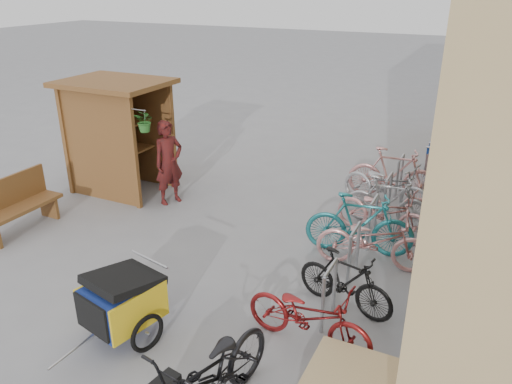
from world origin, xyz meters
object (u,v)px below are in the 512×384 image
at_px(shopping_carts, 443,154).
at_px(bike_0, 309,316).
at_px(cargo_bike, 207,381).
at_px(bike_3, 360,224).
at_px(person_kiosk, 169,163).
at_px(bike_2, 373,241).
at_px(bike_1, 345,281).
at_px(bike_7, 393,174).
at_px(bike_5, 387,201).
at_px(child_trailer, 122,300).
at_px(kiosk, 114,121).
at_px(bike_6, 386,186).
at_px(bike_4, 383,212).
at_px(bench, 16,204).

xyz_separation_m(shopping_carts, bike_0, (-0.78, -6.79, -0.15)).
xyz_separation_m(cargo_bike, bike_3, (0.48, 4.12, 0.02)).
relative_size(person_kiosk, bike_2, 0.97).
relative_size(bike_1, bike_7, 0.80).
bearing_deg(bike_1, bike_7, 16.74).
bearing_deg(cargo_bike, bike_5, 92.50).
distance_m(child_trailer, bike_0, 2.37).
xyz_separation_m(kiosk, bike_0, (5.50, -3.04, -1.11)).
xyz_separation_m(person_kiosk, bike_3, (4.06, -0.38, -0.33)).
height_order(child_trailer, bike_5, bike_5).
bearing_deg(bike_0, bike_6, 6.62).
xyz_separation_m(shopping_carts, bike_3, (-0.82, -4.23, -0.06)).
bearing_deg(bike_4, cargo_bike, -177.35).
height_order(bike_0, bike_5, bike_5).
distance_m(bike_1, bike_5, 2.87).
bearing_deg(cargo_bike, kiosk, 146.87).
relative_size(child_trailer, bike_6, 0.88).
bearing_deg(bike_5, bike_2, -175.93).
distance_m(child_trailer, bike_5, 5.22).
height_order(kiosk, bike_2, kiosk).
height_order(child_trailer, person_kiosk, person_kiosk).
height_order(shopping_carts, bike_3, bike_3).
relative_size(shopping_carts, bike_5, 1.21).
bearing_deg(bike_5, bike_4, -176.98).
relative_size(kiosk, shopping_carts, 1.29).
relative_size(cargo_bike, bike_1, 1.42).
relative_size(bike_2, bike_4, 1.02).
height_order(bike_0, bike_3, bike_3).
bearing_deg(child_trailer, bike_5, 76.07).
bearing_deg(bike_3, bike_2, -148.58).
xyz_separation_m(bike_4, bike_6, (-0.20, 1.19, 0.03)).
relative_size(child_trailer, cargo_bike, 0.80).
bearing_deg(child_trailer, cargo_bike, -10.25).
relative_size(shopping_carts, bike_4, 1.09).
distance_m(bike_3, bike_5, 1.28).
distance_m(cargo_bike, person_kiosk, 5.76).
distance_m(kiosk, bench, 2.62).
relative_size(bike_5, bike_7, 0.87).
height_order(kiosk, person_kiosk, kiosk).
bearing_deg(bike_2, bike_0, 162.49).
bearing_deg(bench, bike_1, 2.96).
distance_m(bench, bike_5, 6.82).
bearing_deg(child_trailer, shopping_carts, 81.52).
bearing_deg(bike_5, bench, 117.20).
xyz_separation_m(child_trailer, bike_5, (2.36, 4.66, -0.05)).
distance_m(bike_4, bike_6, 1.21).
xyz_separation_m(kiosk, bike_6, (5.47, 1.52, -1.06)).
bearing_deg(cargo_bike, bike_7, 95.30).
height_order(shopping_carts, bike_5, shopping_carts).
relative_size(bike_3, bike_6, 0.96).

